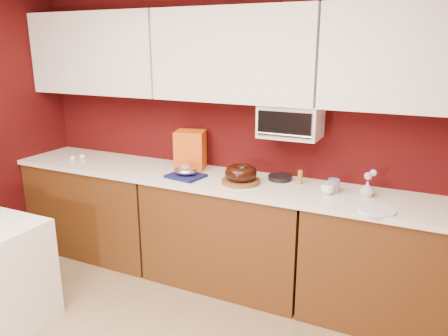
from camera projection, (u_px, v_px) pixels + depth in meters
name	position (u px, v px, depth m)	size (l,w,h in m)	color
wall_back	(243.00, 129.00, 3.63)	(4.00, 0.02, 2.50)	#3D0808
base_cabinet_left	(100.00, 208.00, 4.14)	(1.31, 0.58, 0.86)	#4F2C0F
base_cabinet_center	(227.00, 234.00, 3.58)	(1.31, 0.58, 0.86)	#4F2C0F
base_cabinet_right	(401.00, 268.00, 3.03)	(1.31, 0.58, 0.86)	#4F2C0F
countertop	(227.00, 182.00, 3.46)	(4.00, 0.62, 0.04)	white
upper_cabinet_left	(99.00, 54.00, 3.88)	(1.31, 0.33, 0.70)	white
upper_cabinet_center	(236.00, 55.00, 3.32)	(1.31, 0.33, 0.70)	white
upper_cabinet_right	(427.00, 57.00, 2.77)	(1.31, 0.33, 0.70)	white
toaster_oven	(291.00, 121.00, 3.28)	(0.45, 0.30, 0.25)	white
toaster_oven_door	(284.00, 124.00, 3.14)	(0.40, 0.02, 0.18)	black
toaster_oven_handle	(283.00, 135.00, 3.15)	(0.02, 0.02, 0.42)	silver
cake_base	(241.00, 181.00, 3.36)	(0.30, 0.30, 0.03)	brown
bundt_cake	(241.00, 173.00, 3.34)	(0.25, 0.25, 0.10)	black
navy_towel	(186.00, 176.00, 3.51)	(0.27, 0.23, 0.02)	#121546
foil_ham_nest	(186.00, 171.00, 3.49)	(0.18, 0.16, 0.07)	white
roasted_ham	(186.00, 168.00, 3.49)	(0.10, 0.08, 0.06)	#B86154
pandoro_box	(190.00, 150.00, 3.71)	(0.24, 0.22, 0.33)	#B32E0B
dark_pan	(280.00, 178.00, 3.44)	(0.19, 0.19, 0.03)	black
coffee_mug	(328.00, 188.00, 3.10)	(0.08, 0.08, 0.09)	white
blue_jar	(334.00, 186.00, 3.14)	(0.08, 0.08, 0.10)	navy
flower_vase	(367.00, 188.00, 3.05)	(0.08, 0.08, 0.12)	silver
flower_pink	(368.00, 176.00, 3.03)	(0.06, 0.06, 0.06)	pink
flower_blue	(373.00, 173.00, 3.03)	(0.05, 0.05, 0.05)	#98C6F3
china_plate	(377.00, 210.00, 2.79)	(0.23, 0.23, 0.01)	white
amber_bottle	(300.00, 177.00, 3.32)	(0.04, 0.04, 0.11)	olive
egg_left	(73.00, 158.00, 4.01)	(0.06, 0.04, 0.04)	white
egg_right	(82.00, 156.00, 4.07)	(0.06, 0.05, 0.05)	white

